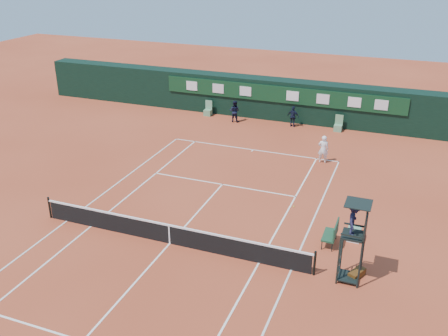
{
  "coord_description": "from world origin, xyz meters",
  "views": [
    {
      "loc": [
        8.97,
        -16.63,
        11.99
      ],
      "look_at": [
        0.25,
        6.0,
        1.2
      ],
      "focal_mm": 40.0,
      "sensor_mm": 36.0,
      "label": 1
    }
  ],
  "objects_px": {
    "player_bench": "(332,233)",
    "cooler": "(354,234)",
    "player": "(323,149)",
    "tennis_net": "(169,234)",
    "umpire_chair": "(354,226)"
  },
  "relations": [
    {
      "from": "player_bench",
      "to": "cooler",
      "type": "relative_size",
      "value": 1.86
    },
    {
      "from": "cooler",
      "to": "player",
      "type": "height_order",
      "value": "player"
    },
    {
      "from": "tennis_net",
      "to": "player",
      "type": "distance_m",
      "value": 12.33
    },
    {
      "from": "tennis_net",
      "to": "umpire_chair",
      "type": "distance_m",
      "value": 7.96
    },
    {
      "from": "player",
      "to": "cooler",
      "type": "bearing_deg",
      "value": 102.99
    },
    {
      "from": "tennis_net",
      "to": "umpire_chair",
      "type": "xyz_separation_m",
      "value": [
        7.71,
        0.17,
        1.95
      ]
    },
    {
      "from": "cooler",
      "to": "player",
      "type": "distance_m",
      "value": 8.78
    },
    {
      "from": "umpire_chair",
      "to": "player_bench",
      "type": "height_order",
      "value": "umpire_chair"
    },
    {
      "from": "player_bench",
      "to": "cooler",
      "type": "height_order",
      "value": "player_bench"
    },
    {
      "from": "player",
      "to": "player_bench",
      "type": "bearing_deg",
      "value": 96.39
    },
    {
      "from": "tennis_net",
      "to": "player_bench",
      "type": "height_order",
      "value": "same"
    },
    {
      "from": "tennis_net",
      "to": "player_bench",
      "type": "distance_m",
      "value": 7.11
    },
    {
      "from": "tennis_net",
      "to": "player",
      "type": "relative_size",
      "value": 7.49
    },
    {
      "from": "player",
      "to": "tennis_net",
      "type": "bearing_deg",
      "value": 61.46
    },
    {
      "from": "tennis_net",
      "to": "player_bench",
      "type": "xyz_separation_m",
      "value": [
        6.66,
        2.48,
        0.09
      ]
    }
  ]
}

